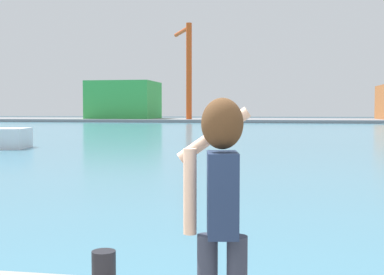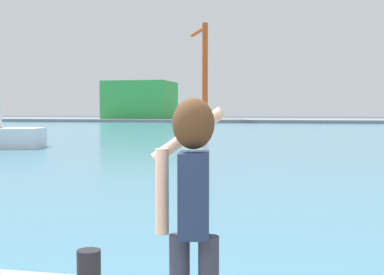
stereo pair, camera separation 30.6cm
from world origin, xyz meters
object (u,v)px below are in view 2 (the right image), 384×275
(person_photographer, at_px, (192,199))
(harbor_bollard, at_px, (89,269))
(port_crane, at_px, (204,62))
(warehouse_left, at_px, (140,100))

(person_photographer, bearing_deg, harbor_bollard, 38.60)
(person_photographer, xyz_separation_m, harbor_bollard, (-1.22, 1.08, -0.89))
(person_photographer, relative_size, port_crane, 0.10)
(harbor_bollard, height_order, port_crane, port_crane)
(person_photographer, height_order, warehouse_left, warehouse_left)
(warehouse_left, height_order, port_crane, port_crane)
(port_crane, bearing_deg, warehouse_left, 160.02)
(harbor_bollard, bearing_deg, warehouse_left, 107.57)
(warehouse_left, bearing_deg, person_photographer, -71.93)
(warehouse_left, xyz_separation_m, port_crane, (13.30, -4.84, 6.54))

